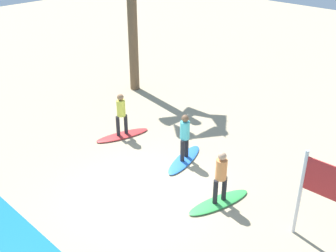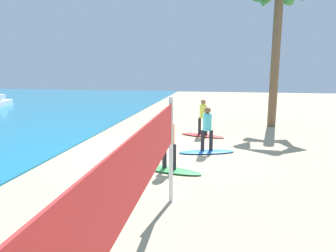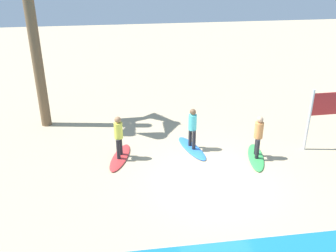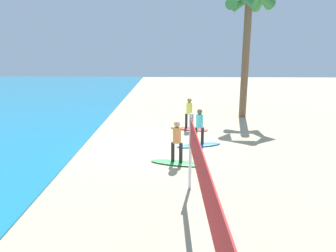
{
  "view_description": "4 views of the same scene",
  "coord_description": "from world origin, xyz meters",
  "px_view_note": "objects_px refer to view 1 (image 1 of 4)",
  "views": [
    {
      "loc": [
        -7.44,
        6.6,
        7.45
      ],
      "look_at": [
        0.79,
        -2.0,
        1.28
      ],
      "focal_mm": 43.61,
      "sensor_mm": 36.0,
      "label": 1
    },
    {
      "loc": [
        -10.93,
        -2.8,
        3.15
      ],
      "look_at": [
        1.22,
        -0.68,
        0.81
      ],
      "focal_mm": 32.99,
      "sensor_mm": 36.0,
      "label": 2
    },
    {
      "loc": [
        3.1,
        10.53,
        7.21
      ],
      "look_at": [
        1.31,
        -2.04,
        1.21
      ],
      "focal_mm": 40.19,
      "sensor_mm": 36.0,
      "label": 3
    },
    {
      "loc": [
        -13.74,
        -1.16,
        4.62
      ],
      "look_at": [
        0.74,
        -0.88,
        0.82
      ],
      "focal_mm": 34.4,
      "sensor_mm": 36.0,
      "label": 4
    }
  ],
  "objects_px": {
    "surfer_red": "(121,112)",
    "surfer_green": "(221,174)",
    "surfer_blue": "(185,134)",
    "surfboard_blue": "(184,160)",
    "surfboard_green": "(219,202)",
    "surfboard_red": "(123,135)"
  },
  "relations": [
    {
      "from": "surfboard_blue",
      "to": "surfboard_green",
      "type": "bearing_deg",
      "value": 49.88
    },
    {
      "from": "surfer_red",
      "to": "surfboard_green",
      "type": "bearing_deg",
      "value": 172.13
    },
    {
      "from": "surfer_green",
      "to": "surfboard_blue",
      "type": "distance_m",
      "value": 2.69
    },
    {
      "from": "surfer_green",
      "to": "surfer_blue",
      "type": "height_order",
      "value": "same"
    },
    {
      "from": "surfer_green",
      "to": "surfboard_red",
      "type": "relative_size",
      "value": 0.78
    },
    {
      "from": "surfboard_green",
      "to": "surfboard_blue",
      "type": "distance_m",
      "value": 2.5
    },
    {
      "from": "surfboard_green",
      "to": "surfboard_blue",
      "type": "height_order",
      "value": "same"
    },
    {
      "from": "surfer_green",
      "to": "surfboard_red",
      "type": "bearing_deg",
      "value": -7.87
    },
    {
      "from": "surfer_red",
      "to": "surfboard_blue",
      "type": "bearing_deg",
      "value": -173.44
    },
    {
      "from": "surfboard_blue",
      "to": "surfer_red",
      "type": "relative_size",
      "value": 1.28
    },
    {
      "from": "surfer_blue",
      "to": "surfer_green",
      "type": "bearing_deg",
      "value": 155.56
    },
    {
      "from": "surfer_green",
      "to": "surfboard_red",
      "type": "distance_m",
      "value": 5.25
    },
    {
      "from": "surfboard_red",
      "to": "surfer_red",
      "type": "distance_m",
      "value": 0.99
    },
    {
      "from": "surfer_green",
      "to": "surfboard_blue",
      "type": "bearing_deg",
      "value": -24.44
    },
    {
      "from": "surfboard_green",
      "to": "surfer_blue",
      "type": "xyz_separation_m",
      "value": [
        2.27,
        -1.03,
        0.99
      ]
    },
    {
      "from": "surfer_red",
      "to": "surfer_green",
      "type": "bearing_deg",
      "value": 172.13
    },
    {
      "from": "surfboard_green",
      "to": "surfer_red",
      "type": "xyz_separation_m",
      "value": [
        5.11,
        -0.71,
        0.99
      ]
    },
    {
      "from": "surfboard_blue",
      "to": "surfer_blue",
      "type": "relative_size",
      "value": 1.28
    },
    {
      "from": "surfboard_blue",
      "to": "surfer_red",
      "type": "bearing_deg",
      "value": -99.12
    },
    {
      "from": "surfer_blue",
      "to": "surfer_red",
      "type": "relative_size",
      "value": 1.0
    },
    {
      "from": "surfer_green",
      "to": "surfboard_blue",
      "type": "relative_size",
      "value": 0.78
    },
    {
      "from": "surfer_green",
      "to": "surfer_blue",
      "type": "distance_m",
      "value": 2.5
    }
  ]
}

